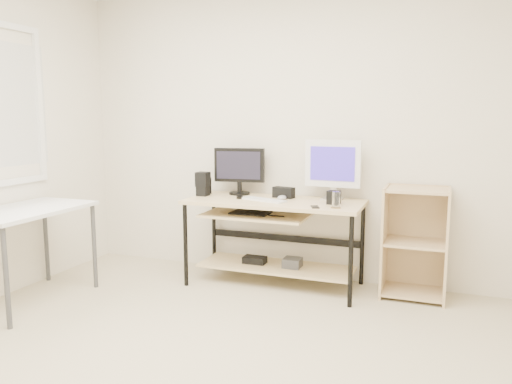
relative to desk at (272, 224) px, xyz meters
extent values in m
cube|color=beige|center=(0.03, -1.66, -0.54)|extent=(4.00, 4.00, 0.01)
cube|color=silver|center=(0.03, 0.34, 0.76)|extent=(4.00, 0.01, 2.60)
cube|color=beige|center=(0.03, -0.01, 0.20)|extent=(1.50, 0.65, 0.03)
cube|color=beige|center=(-0.12, -0.06, 0.08)|extent=(0.90, 0.49, 0.02)
cube|color=beige|center=(0.03, 0.04, -0.39)|extent=(1.35, 0.46, 0.02)
cube|color=black|center=(-0.17, -0.06, 0.10)|extent=(0.33, 0.22, 0.01)
cylinder|color=black|center=(0.08, -0.11, 0.10)|extent=(0.14, 0.01, 0.01)
cube|color=#3F3F42|center=(0.18, 0.04, -0.34)|extent=(0.15, 0.15, 0.08)
cube|color=black|center=(-0.17, 0.04, -0.35)|extent=(0.20, 0.12, 0.06)
cylinder|color=black|center=(-0.68, -0.29, -0.18)|extent=(0.04, 0.04, 0.72)
cylinder|color=black|center=(-0.68, 0.28, -0.18)|extent=(0.04, 0.04, 0.72)
cylinder|color=black|center=(0.74, -0.29, -0.18)|extent=(0.04, 0.04, 0.72)
cylinder|color=black|center=(0.74, 0.28, -0.18)|extent=(0.04, 0.04, 0.72)
cube|color=white|center=(-1.65, -1.06, 0.20)|extent=(0.60, 1.00, 0.03)
cylinder|color=#3F3F42|center=(-1.91, -0.60, -0.18)|extent=(0.04, 0.04, 0.72)
cylinder|color=#3F3F42|center=(-1.39, -1.52, -0.18)|extent=(0.04, 0.04, 0.72)
cylinder|color=#3F3F42|center=(-1.39, -0.60, -0.18)|extent=(0.04, 0.04, 0.72)
cube|color=#D8B987|center=(0.94, 0.12, -0.09)|extent=(0.02, 0.40, 0.90)
cube|color=#D8B987|center=(1.42, 0.12, -0.09)|extent=(0.02, 0.40, 0.90)
cube|color=#D8B987|center=(1.18, 0.31, -0.09)|extent=(0.50, 0.02, 0.90)
cube|color=#D8B987|center=(1.18, 0.12, -0.50)|extent=(0.46, 0.38, 0.02)
cube|color=#D8B987|center=(1.18, 0.12, -0.09)|extent=(0.46, 0.38, 0.02)
cube|color=#D8B987|center=(1.18, 0.12, 0.34)|extent=(0.46, 0.38, 0.02)
cylinder|color=black|center=(-0.38, 0.19, 0.22)|extent=(0.19, 0.19, 0.02)
cylinder|color=black|center=(-0.38, 0.19, 0.28)|extent=(0.04, 0.04, 0.10)
cube|color=black|center=(-0.38, 0.19, 0.48)|extent=(0.46, 0.12, 0.31)
cube|color=black|center=(-0.38, 0.17, 0.48)|extent=(0.39, 0.06, 0.25)
cube|color=silver|center=(0.48, 0.20, 0.22)|extent=(0.17, 0.15, 0.01)
cylinder|color=silver|center=(0.48, 0.20, 0.27)|extent=(0.04, 0.04, 0.10)
cube|color=white|center=(0.48, 0.20, 0.52)|extent=(0.48, 0.07, 0.40)
cube|color=#3B28AF|center=(0.48, 0.17, 0.52)|extent=(0.41, 0.02, 0.32)
cube|color=white|center=(-0.05, -0.06, 0.22)|extent=(0.43, 0.24, 0.01)
ellipsoid|color=#BCBCC1|center=(0.08, 0.02, 0.23)|extent=(0.08, 0.12, 0.04)
cube|color=black|center=(0.06, 0.14, 0.26)|extent=(0.20, 0.12, 0.09)
cube|color=black|center=(-0.65, 0.00, 0.25)|extent=(0.10, 0.10, 0.09)
cube|color=black|center=(-0.65, 0.00, 0.36)|extent=(0.11, 0.11, 0.13)
cube|color=black|center=(0.54, -0.03, 0.27)|extent=(0.11, 0.11, 0.11)
cube|color=black|center=(-0.68, 0.14, 0.29)|extent=(0.09, 0.07, 0.15)
cylinder|color=black|center=(-0.28, -0.04, 0.22)|extent=(0.06, 0.06, 0.02)
cube|color=black|center=(0.43, -0.23, 0.22)|extent=(0.09, 0.12, 0.01)
cylinder|color=olive|center=(0.59, -0.19, 0.21)|extent=(0.08, 0.08, 0.01)
cylinder|color=white|center=(0.59, -0.19, 0.28)|extent=(0.06, 0.06, 0.12)
camera|label=1|loc=(1.35, -3.98, 0.91)|focal=35.00mm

